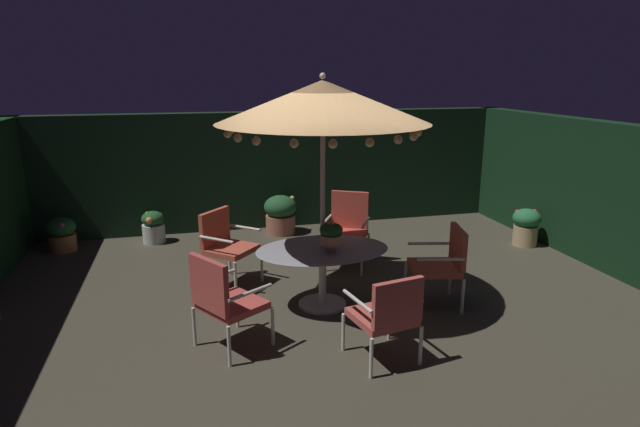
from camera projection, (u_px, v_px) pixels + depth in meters
The scene contains 15 objects.
ground_plane at pixel (325, 304), 6.37m from camera, with size 8.64×7.31×0.02m, color #443F31.
hedge_backdrop_rear at pixel (276, 170), 9.38m from camera, with size 8.64×0.30×2.05m, color black.
hedge_backdrop_right at pixel (625, 201), 7.08m from camera, with size 0.30×7.31×2.05m, color black.
patio_dining_table at pixel (323, 260), 6.17m from camera, with size 1.57×1.11×0.72m.
patio_umbrella at pixel (323, 102), 5.70m from camera, with size 2.36×2.36×2.70m.
centerpiece_planter at pixel (331, 234), 5.95m from camera, with size 0.26×0.26×0.37m.
patio_chair_north at pixel (225, 242), 6.80m from camera, with size 0.82×0.82×0.99m.
patio_chair_northeast at pixel (223, 297), 5.17m from camera, with size 0.81×0.82×1.01m.
patio_chair_east at pixel (387, 312), 4.95m from camera, with size 0.67×0.68×0.91m.
patio_chair_southeast at pixel (443, 261), 6.21m from camera, with size 0.71×0.71×0.96m.
patio_chair_south at pixel (348, 225), 7.50m from camera, with size 0.78×0.77×1.06m.
potted_plant_right_far at pixel (153, 227), 8.57m from camera, with size 0.36×0.38×0.53m.
potted_plant_back_center at pixel (62, 234), 8.17m from camera, with size 0.43×0.43×0.53m.
potted_plant_front_corner at pixel (280, 214), 9.06m from camera, with size 0.56×0.56×0.67m.
potted_plant_back_right at pixel (526, 225), 8.43m from camera, with size 0.44×0.44×0.60m.
Camera 1 is at (-1.48, -5.67, 2.71)m, focal length 29.54 mm.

